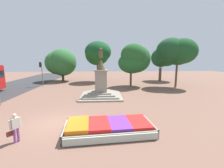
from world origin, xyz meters
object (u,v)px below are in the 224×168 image
flower_planter (108,127)px  pedestrian_with_handbag (15,127)px  traffic_light_far_corner (41,70)px  statue_monument (101,87)px

flower_planter → pedestrian_with_handbag: 4.95m
traffic_light_far_corner → pedestrian_with_handbag: size_ratio=2.47×
statue_monument → pedestrian_with_handbag: bearing=-114.6°
flower_planter → pedestrian_with_handbag: bearing=-170.7°
pedestrian_with_handbag → traffic_light_far_corner: bearing=107.1°
flower_planter → pedestrian_with_handbag: (-4.86, -0.79, 0.57)m
flower_planter → statue_monument: (-0.51, 8.71, 0.86)m
flower_planter → pedestrian_with_handbag: size_ratio=3.45×
statue_monument → traffic_light_far_corner: bearing=142.1°
pedestrian_with_handbag → flower_planter: bearing=9.3°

